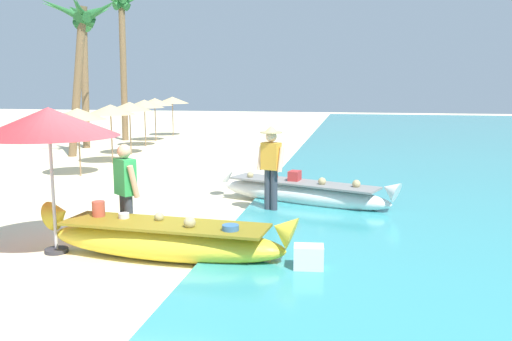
# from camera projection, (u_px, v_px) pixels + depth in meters

# --- Properties ---
(ground_plane) EXTENTS (80.00, 80.00, 0.00)m
(ground_plane) POSITION_uv_depth(u_px,v_px,m) (138.00, 246.00, 8.77)
(ground_plane) COLOR beige
(boat_yellow_foreground) EXTENTS (4.04, 1.07, 0.86)m
(boat_yellow_foreground) POSITION_uv_depth(u_px,v_px,m) (165.00, 239.00, 8.06)
(boat_yellow_foreground) COLOR yellow
(boat_yellow_foreground) RESTS_ON ground
(boat_white_midground) EXTENTS (4.10, 2.06, 0.80)m
(boat_white_midground) POSITION_uv_depth(u_px,v_px,m) (302.00, 192.00, 11.57)
(boat_white_midground) COLOR white
(boat_white_midground) RESTS_ON ground
(person_vendor_hatted) EXTENTS (0.58, 0.44, 1.78)m
(person_vendor_hatted) POSITION_uv_depth(u_px,v_px,m) (271.00, 163.00, 10.71)
(person_vendor_hatted) COLOR #333842
(person_vendor_hatted) RESTS_ON ground
(person_tourist_customer) EXTENTS (0.56, 0.49, 1.66)m
(person_tourist_customer) POSITION_uv_depth(u_px,v_px,m) (126.00, 189.00, 8.64)
(person_tourist_customer) COLOR #333842
(person_tourist_customer) RESTS_ON ground
(patio_umbrella_large) EXTENTS (2.09, 2.09, 2.25)m
(patio_umbrella_large) POSITION_uv_depth(u_px,v_px,m) (49.00, 123.00, 8.12)
(patio_umbrella_large) COLOR #B7B7BC
(patio_umbrella_large) RESTS_ON ground
(parasol_row_0) EXTENTS (1.60, 1.60, 1.91)m
(parasol_row_0) POSITION_uv_depth(u_px,v_px,m) (78.00, 114.00, 15.05)
(parasol_row_0) COLOR #8E6B47
(parasol_row_0) RESTS_ON ground
(parasol_row_1) EXTENTS (1.60, 1.60, 1.91)m
(parasol_row_1) POSITION_uv_depth(u_px,v_px,m) (111.00, 110.00, 17.41)
(parasol_row_1) COLOR #8E6B47
(parasol_row_1) RESTS_ON ground
(parasol_row_2) EXTENTS (1.60, 1.60, 1.91)m
(parasol_row_2) POSITION_uv_depth(u_px,v_px,m) (129.00, 107.00, 19.61)
(parasol_row_2) COLOR #8E6B47
(parasol_row_2) RESTS_ON ground
(parasol_row_3) EXTENTS (1.60, 1.60, 1.91)m
(parasol_row_3) POSITION_uv_depth(u_px,v_px,m) (144.00, 104.00, 22.10)
(parasol_row_3) COLOR #8E6B47
(parasol_row_3) RESTS_ON ground
(parasol_row_4) EXTENTS (1.60, 1.60, 1.91)m
(parasol_row_4) POSITION_uv_depth(u_px,v_px,m) (155.00, 102.00, 24.14)
(parasol_row_4) COLOR #8E6B47
(parasol_row_4) RESTS_ON ground
(parasol_row_5) EXTENTS (1.60, 1.60, 1.91)m
(parasol_row_5) POSITION_uv_depth(u_px,v_px,m) (172.00, 100.00, 26.50)
(parasol_row_5) COLOR #8E6B47
(parasol_row_5) RESTS_ON ground
(palm_tree_tall_inland) EXTENTS (2.60, 2.34, 5.50)m
(palm_tree_tall_inland) POSITION_uv_depth(u_px,v_px,m) (81.00, 32.00, 18.55)
(palm_tree_tall_inland) COLOR brown
(palm_tree_tall_inland) RESTS_ON ground
(palm_tree_leaning_seaward) EXTENTS (2.59, 2.67, 6.82)m
(palm_tree_leaning_seaward) POSITION_uv_depth(u_px,v_px,m) (122.00, 16.00, 23.85)
(palm_tree_leaning_seaward) COLOR brown
(palm_tree_leaning_seaward) RESTS_ON ground
(palm_tree_mid_cluster) EXTENTS (2.69, 2.95, 5.78)m
(palm_tree_mid_cluster) POSITION_uv_depth(u_px,v_px,m) (83.00, 31.00, 21.12)
(palm_tree_mid_cluster) COLOR brown
(palm_tree_mid_cluster) RESTS_ON ground
(cooler_box) EXTENTS (0.43, 0.33, 0.42)m
(cooler_box) POSITION_uv_depth(u_px,v_px,m) (309.00, 260.00, 7.43)
(cooler_box) COLOR silver
(cooler_box) RESTS_ON ground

